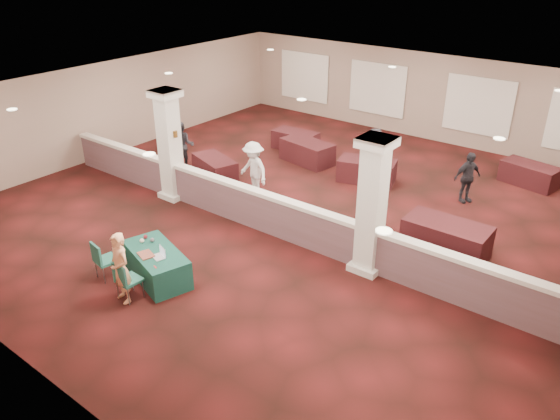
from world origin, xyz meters
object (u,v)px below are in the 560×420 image
Objects in this scene: far_table_front_center at (367,171)px; far_table_back_left at (295,140)px; far_table_back_right at (529,174)px; woman at (120,268)px; attendee_c at (467,177)px; attendee_d at (374,153)px; far_table_front_right at (446,238)px; far_table_back_center at (307,152)px; conf_chair_main at (125,278)px; attendee_b at (254,169)px; conf_chair_side at (102,258)px; far_table_front_left at (215,168)px; near_table at (157,264)px; attendee_a at (182,146)px.

far_table_front_center is 1.08× the size of far_table_back_left.
far_table_front_center is at bearing -145.35° from far_table_back_right.
attendee_c is at bearing 74.82° from woman.
attendee_d is (-4.18, -2.35, 0.46)m from far_table_back_right.
far_table_front_right is at bearing -27.29° from far_table_back_left.
woman is 0.79× the size of far_table_front_right.
far_table_back_center reaches higher than far_table_front_center.
conf_chair_main reaches higher than far_table_back_center.
far_table_front_center is 1.06× the size of far_table_back_right.
far_table_back_center is 7.07m from far_table_back_right.
far_table_front_center is at bearing 66.93° from attendee_b.
far_table_front_right is at bearing -36.15° from far_table_front_center.
far_table_back_center reaches higher than far_table_back_right.
attendee_c is 0.95× the size of attendee_d.
attendee_b is 1.06× the size of attendee_d.
far_table_back_center is at bearing 154.66° from far_table_front_right.
attendee_d is (0.84, 9.19, 0.00)m from woman.
conf_chair_side reaches higher than far_table_front_center.
far_table_front_right reaches higher than far_table_front_left.
far_table_front_center is 0.88× the size of far_table_front_right.
attendee_c is (5.42, 0.24, 0.38)m from far_table_back_center.
conf_chair_side is 9.14m from attendee_d.
far_table_front_right reaches higher than far_table_back_right.
near_table is 4.85m from attendee_b.
far_table_front_center is at bearing -16.20° from far_table_back_left.
far_table_front_center is at bearing 100.31° from near_table.
conf_chair_side reaches higher than far_table_back_left.
conf_chair_side is 6.60m from attendee_a.
far_table_front_right is 6.78m from far_table_back_center.
conf_chair_main is at bearing -113.37° from far_table_back_right.
conf_chair_side reaches higher than conf_chair_main.
far_table_front_right is (4.54, 5.95, -0.13)m from conf_chair_main.
far_table_front_right reaches higher than far_table_back_center.
attendee_d reaches higher than near_table.
attendee_d is (2.37, 0.30, 0.42)m from far_table_back_center.
far_table_front_left is at bearing -96.98° from far_table_back_left.
attendee_d is at bearing 7.21° from far_table_back_center.
far_table_back_left is 0.89× the size of far_table_back_center.
conf_chair_side is 8.02m from far_table_front_right.
attendee_b is at bearing 109.85° from woman.
attendee_c reaches higher than far_table_front_right.
far_table_back_center is at bearing 107.77° from attendee_b.
conf_chair_side reaches higher than far_table_back_right.
near_table is 1.09× the size of far_table_back_right.
attendee_c is at bearing -143.31° from attendee_d.
far_table_back_left is at bearing 112.98° from woman.
far_table_back_center is at bearing 102.55° from conf_chair_main.
attendee_c is (3.89, 9.14, -0.04)m from woman.
attendee_d is (3.46, -0.52, 0.46)m from far_table_back_left.
attendee_a is at bearing -171.62° from attendee_b.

